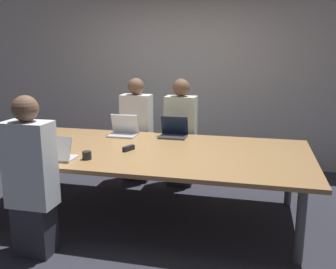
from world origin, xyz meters
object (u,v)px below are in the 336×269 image
at_px(person_near_left, 31,180).
at_px(bottle_near_left, 37,146).
at_px(person_far_center, 181,134).
at_px(stapler, 129,148).
at_px(laptop_far_midleft, 124,130).
at_px(person_far_midleft, 137,132).
at_px(laptop_near_left, 57,153).
at_px(laptop_far_center, 174,131).
at_px(cup_near_left, 87,155).

height_order(person_near_left, bottle_near_left, person_near_left).
height_order(person_far_center, person_near_left, person_far_center).
relative_size(person_far_center, stapler, 9.07).
bearing_deg(laptop_far_midleft, person_far_center, 35.40).
xyz_separation_m(laptop_far_midleft, stapler, (0.30, -0.66, -0.05)).
xyz_separation_m(person_far_center, person_far_midleft, (-0.61, 0.03, -0.00)).
distance_m(laptop_near_left, person_near_left, 0.44).
bearing_deg(laptop_far_midleft, person_near_left, -99.59).
xyz_separation_m(laptop_far_center, bottle_near_left, (-1.15, -1.11, 0.02)).
height_order(laptop_far_midleft, person_far_midleft, person_far_midleft).
bearing_deg(cup_near_left, bottle_near_left, 177.54).
height_order(person_far_midleft, cup_near_left, person_far_midleft).
distance_m(bottle_near_left, stapler, 0.92).
bearing_deg(person_far_center, person_near_left, -113.83).
relative_size(laptop_far_center, bottle_near_left, 1.49).
bearing_deg(laptop_far_midleft, person_far_midleft, 88.87).
xyz_separation_m(person_near_left, bottle_near_left, (-0.27, 0.53, 0.15)).
xyz_separation_m(laptop_far_center, cup_near_left, (-0.60, -1.13, -0.03)).
distance_m(person_far_center, person_near_left, 2.20).
xyz_separation_m(bottle_near_left, stapler, (0.83, 0.37, -0.07)).
height_order(laptop_far_center, bottle_near_left, laptop_far_center).
distance_m(laptop_far_center, laptop_far_midleft, 0.62).
distance_m(laptop_near_left, stapler, 0.73).
xyz_separation_m(laptop_near_left, bottle_near_left, (-0.29, 0.11, 0.03)).
distance_m(laptop_near_left, cup_near_left, 0.28).
xyz_separation_m(laptop_far_center, stapler, (-0.32, -0.73, -0.05)).
distance_m(laptop_far_midleft, person_far_midleft, 0.49).
height_order(laptop_far_midleft, stapler, laptop_far_midleft).
distance_m(laptop_near_left, bottle_near_left, 0.31).
bearing_deg(person_near_left, stapler, -121.78).
bearing_deg(laptop_far_center, laptop_far_midleft, -173.57).
bearing_deg(laptop_far_center, stapler, -113.41).
distance_m(person_near_left, bottle_near_left, 0.62).
relative_size(laptop_far_center, person_far_midleft, 0.23).
bearing_deg(cup_near_left, laptop_far_center, 62.05).
bearing_deg(cup_near_left, person_near_left, -118.73).
xyz_separation_m(laptop_near_left, cup_near_left, (0.27, 0.09, -0.03)).
bearing_deg(laptop_near_left, laptop_far_center, -125.48).
bearing_deg(stapler, laptop_far_center, 88.14).
bearing_deg(person_far_center, cup_near_left, -112.09).
bearing_deg(laptop_near_left, person_far_midleft, -99.25).
bearing_deg(laptop_far_center, cup_near_left, -117.95).
bearing_deg(bottle_near_left, person_far_midleft, 70.01).
relative_size(person_near_left, stapler, 9.04).
bearing_deg(person_near_left, laptop_far_midleft, -99.59).
bearing_deg(laptop_far_center, laptop_near_left, -125.48).
bearing_deg(person_far_center, laptop_far_midleft, -144.60).
bearing_deg(person_far_center, stapler, -106.51).
distance_m(person_far_center, laptop_far_midleft, 0.77).
relative_size(laptop_near_left, person_near_left, 0.23).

